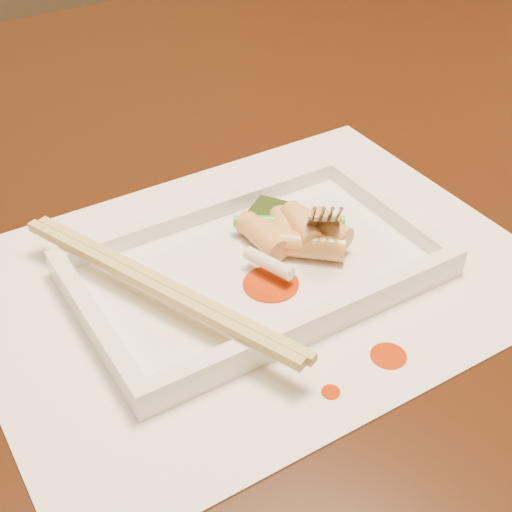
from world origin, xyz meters
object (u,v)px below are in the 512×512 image
fork (325,142)px  table (172,258)px  plate_base (256,271)px  placemat (256,276)px  chopstick_a (152,287)px

fork → table: bearing=112.1°
fork → plate_base: bearing=-165.6°
table → placemat: bearing=-92.6°
placemat → plate_base: plate_base is taller
chopstick_a → fork: 0.16m
table → chopstick_a: bearing=-117.7°
table → placemat: placemat is taller
chopstick_a → fork: (0.15, 0.02, 0.06)m
chopstick_a → fork: size_ratio=1.73×
chopstick_a → plate_base: bearing=0.0°
table → chopstick_a: (-0.09, -0.17, 0.13)m
plate_base → chopstick_a: size_ratio=1.08×
placemat → plate_base: (-0.00, 0.00, 0.00)m
table → placemat: size_ratio=3.50×
placemat → chopstick_a: 0.09m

